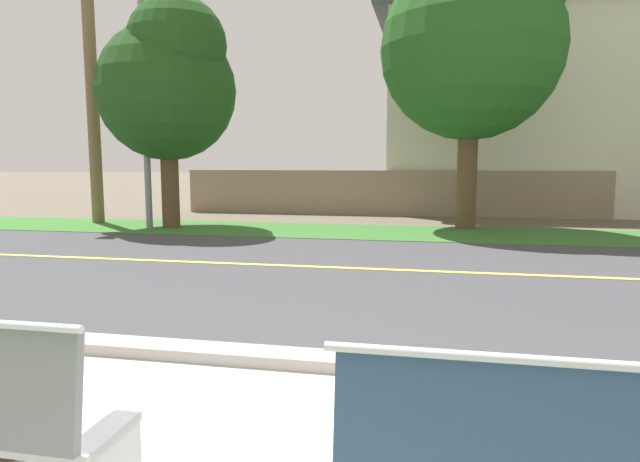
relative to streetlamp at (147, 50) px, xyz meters
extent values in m
plane|color=#665B4C|center=(6.00, -2.79, -4.37)|extent=(140.00, 140.00, 0.00)
cube|color=#ADA89E|center=(6.00, -8.44, -4.32)|extent=(44.00, 0.30, 0.11)
cube|color=#424247|center=(6.00, -4.29, -4.37)|extent=(52.00, 8.00, 0.01)
cube|color=#E0CC4C|center=(6.00, -4.29, -4.37)|extent=(48.00, 0.14, 0.01)
cube|color=#38702D|center=(6.00, 0.21, -4.37)|extent=(48.00, 2.80, 0.02)
cube|color=navy|center=(7.42, -10.70, -3.66)|extent=(1.77, 0.12, 0.52)
cylinder|color=silver|center=(7.42, -10.71, -3.38)|extent=(1.84, 0.04, 0.04)
cylinder|color=#47382D|center=(4.59, -10.13, -4.16)|extent=(0.12, 0.12, 0.43)
cube|color=black|center=(4.59, -10.05, -4.34)|extent=(0.09, 0.24, 0.07)
cylinder|color=gray|center=(0.00, -0.19, -0.52)|extent=(0.16, 0.16, 7.72)
cylinder|color=brown|center=(0.45, 0.09, -3.32)|extent=(0.44, 0.44, 2.11)
sphere|color=#1E4719|center=(0.45, 0.09, -0.99)|extent=(3.38, 3.38, 3.38)
sphere|color=#1E4719|center=(0.88, -0.17, 0.02)|extent=(2.37, 2.37, 2.37)
cylinder|color=brown|center=(7.74, 1.36, -3.01)|extent=(0.48, 0.48, 2.72)
sphere|color=#23561E|center=(7.74, 1.36, -0.02)|extent=(4.36, 4.36, 4.36)
cylinder|color=brown|center=(-2.04, 0.76, -0.86)|extent=(0.32, 0.32, 7.03)
cube|color=gray|center=(5.54, 4.49, -3.67)|extent=(13.00, 0.36, 1.40)
cube|color=beige|center=(11.66, 7.69, -1.19)|extent=(12.32, 6.40, 6.36)
cube|color=#474C56|center=(11.66, 7.69, 2.29)|extent=(13.30, 6.91, 0.60)
cube|color=#232833|center=(8.89, 4.46, -0.88)|extent=(1.10, 0.06, 1.30)
camera|label=1|loc=(6.86, -12.61, -2.71)|focal=30.61mm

